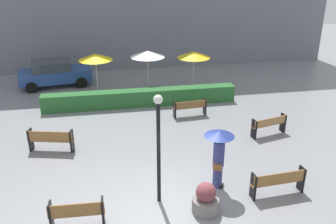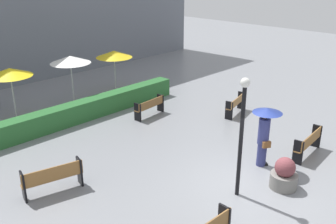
{
  "view_description": "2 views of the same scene",
  "coord_description": "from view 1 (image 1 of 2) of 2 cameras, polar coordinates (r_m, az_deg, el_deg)",
  "views": [
    {
      "loc": [
        -2.17,
        -9.81,
        7.33
      ],
      "look_at": [
        0.39,
        4.45,
        1.2
      ],
      "focal_mm": 39.51,
      "sensor_mm": 36.0,
      "label": 1
    },
    {
      "loc": [
        -9.25,
        -5.35,
        6.5
      ],
      "look_at": [
        1.13,
        4.71,
        0.91
      ],
      "focal_mm": 40.86,
      "sensor_mm": 36.0,
      "label": 2
    }
  ],
  "objects": [
    {
      "name": "patio_umbrella_yellow",
      "position": [
        20.96,
        -11.14,
        8.32
      ],
      "size": [
        1.89,
        1.89,
        2.38
      ],
      "color": "silver",
      "rests_on": "ground"
    },
    {
      "name": "patio_umbrella_white",
      "position": [
        20.92,
        -3.16,
        8.94
      ],
      "size": [
        1.93,
        1.93,
        2.47
      ],
      "color": "silver",
      "rests_on": "ground"
    },
    {
      "name": "bench_far_left",
      "position": [
        15.64,
        -17.67,
        -4.0
      ],
      "size": [
        1.85,
        0.79,
        0.91
      ],
      "color": "olive",
      "rests_on": "ground"
    },
    {
      "name": "bench_near_left",
      "position": [
        11.35,
        -13.89,
        -14.81
      ],
      "size": [
        1.61,
        0.43,
        0.87
      ],
      "color": "olive",
      "rests_on": "ground"
    },
    {
      "name": "parked_car",
      "position": [
        23.47,
        -17.12,
        5.78
      ],
      "size": [
        4.41,
        2.45,
        1.57
      ],
      "color": "#28478C",
      "rests_on": "ground"
    },
    {
      "name": "lamp_post",
      "position": [
        11.16,
        -1.48,
        -4.08
      ],
      "size": [
        0.28,
        0.28,
        3.66
      ],
      "color": "black",
      "rests_on": "ground"
    },
    {
      "name": "planter_pot",
      "position": [
        11.7,
        5.83,
        -13.31
      ],
      "size": [
        0.84,
        0.84,
        1.02
      ],
      "color": "slate",
      "rests_on": "ground"
    },
    {
      "name": "patio_umbrella_yellow_far",
      "position": [
        21.52,
        4.0,
        8.82
      ],
      "size": [
        1.91,
        1.91,
        2.29
      ],
      "color": "silver",
      "rests_on": "ground"
    },
    {
      "name": "pedestrian_with_umbrella",
      "position": [
        12.37,
        7.83,
        -6.05
      ],
      "size": [
        0.98,
        0.98,
        2.14
      ],
      "color": "navy",
      "rests_on": "ground"
    },
    {
      "name": "bench_back_row",
      "position": [
        18.19,
        3.42,
        0.8
      ],
      "size": [
        1.71,
        0.52,
        0.82
      ],
      "color": "brown",
      "rests_on": "ground"
    },
    {
      "name": "bench_far_right",
      "position": [
        16.84,
        15.38,
        -1.83
      ],
      "size": [
        1.73,
        0.74,
        0.85
      ],
      "color": "#9E7242",
      "rests_on": "ground"
    },
    {
      "name": "hedge_strip",
      "position": [
        19.55,
        -4.24,
        2.2
      ],
      "size": [
        10.13,
        0.7,
        0.87
      ],
      "primitive_type": "cube",
      "color": "#28602D",
      "rests_on": "ground"
    },
    {
      "name": "ground_plane",
      "position": [
        12.44,
        1.92,
        -13.21
      ],
      "size": [
        60.0,
        60.0,
        0.0
      ],
      "primitive_type": "plane",
      "color": "gray"
    },
    {
      "name": "bench_near_right",
      "position": [
        12.83,
        16.68,
        -10.17
      ],
      "size": [
        1.9,
        0.48,
        0.89
      ],
      "color": "olive",
      "rests_on": "ground"
    }
  ]
}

